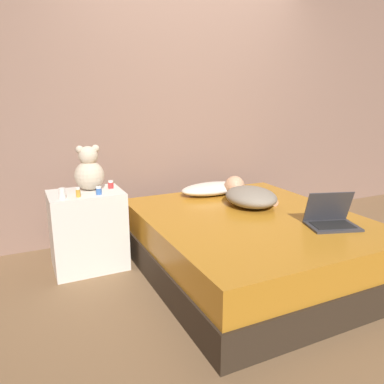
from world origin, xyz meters
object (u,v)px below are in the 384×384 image
at_px(teddy_bear, 89,171).
at_px(bottle_white, 62,194).
at_px(laptop, 331,219).
at_px(pillow, 213,189).
at_px(person_lying, 248,195).
at_px(bottle_red, 111,185).
at_px(bottle_blue, 99,191).
at_px(bottle_amber, 78,192).

bearing_deg(teddy_bear, bottle_white, -141.56).
bearing_deg(laptop, pillow, 124.34).
height_order(person_lying, bottle_white, bottle_white).
relative_size(bottle_red, bottle_white, 0.78).
bearing_deg(bottle_blue, bottle_amber, -176.09).
relative_size(teddy_bear, bottle_white, 4.41).
bearing_deg(bottle_amber, laptop, -30.40).
xyz_separation_m(bottle_red, bottle_white, (-0.39, -0.17, 0.01)).
distance_m(teddy_bear, bottle_red, 0.20).
bearing_deg(bottle_red, bottle_blue, -129.98).
relative_size(bottle_amber, bottle_blue, 1.20).
xyz_separation_m(person_lying, bottle_white, (-1.47, 0.20, 0.13)).
bearing_deg(bottle_blue, laptop, -33.31).
distance_m(laptop, bottle_red, 1.69).
bearing_deg(bottle_white, bottle_amber, 2.14).
relative_size(person_lying, bottle_white, 8.70).
bearing_deg(laptop, bottle_white, 169.19).
xyz_separation_m(laptop, bottle_white, (-1.69, 0.92, 0.15)).
distance_m(pillow, bottle_amber, 1.26).
xyz_separation_m(person_lying, teddy_bear, (-1.24, 0.39, 0.24)).
height_order(pillow, teddy_bear, teddy_bear).
height_order(pillow, person_lying, person_lying).
distance_m(bottle_amber, bottle_white, 0.11).
bearing_deg(bottle_amber, pillow, 9.33).
bearing_deg(bottle_red, person_lying, -18.96).
bearing_deg(bottle_white, bottle_blue, 3.16).
xyz_separation_m(teddy_bear, bottle_red, (0.16, -0.02, -0.12)).
bearing_deg(laptop, person_lying, 124.44).
distance_m(laptop, bottle_white, 1.93).
relative_size(person_lying, teddy_bear, 1.97).
bearing_deg(laptop, bottle_red, 157.72).
relative_size(bottle_white, bottle_blue, 1.32).
bearing_deg(bottle_blue, person_lying, -10.22).
height_order(person_lying, bottle_red, bottle_red).
xyz_separation_m(bottle_red, bottle_blue, (-0.13, -0.15, -0.00)).
relative_size(pillow, bottle_amber, 8.49).
bearing_deg(bottle_amber, person_lying, -8.66).
xyz_separation_m(pillow, person_lying, (0.12, -0.41, 0.02)).
height_order(pillow, bottle_amber, bottle_amber).
distance_m(pillow, person_lying, 0.43).
height_order(laptop, bottle_red, laptop).
bearing_deg(pillow, bottle_white, -171.26).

